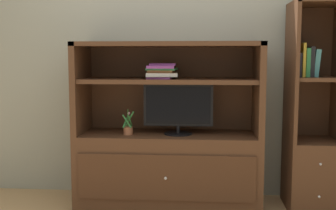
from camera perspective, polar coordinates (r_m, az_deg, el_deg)
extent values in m
cube|color=gray|center=(3.95, 0.47, 8.32)|extent=(6.00, 0.10, 2.80)
cube|color=#4C2D1C|center=(3.73, 0.06, -8.48)|extent=(1.55, 0.53, 0.62)
cube|color=#462A19|center=(3.47, -0.31, -9.67)|extent=(1.43, 0.02, 0.37)
sphere|color=silver|center=(3.45, -0.33, -9.73)|extent=(0.02, 0.02, 0.02)
cube|color=#4C2D1C|center=(3.75, -11.46, 2.26)|extent=(0.05, 0.53, 0.77)
cube|color=#4C2D1C|center=(3.63, 11.97, 2.12)|extent=(0.05, 0.53, 0.77)
cube|color=#4C2D1C|center=(3.87, 0.37, 2.52)|extent=(1.55, 0.02, 0.77)
cube|color=#4C2D1C|center=(3.60, 0.07, 8.08)|extent=(1.55, 0.53, 0.04)
cube|color=#4C2D1C|center=(3.61, 0.06, 3.27)|extent=(1.45, 0.48, 0.04)
cylinder|color=black|center=(3.63, 1.36, -3.81)|extent=(0.24, 0.24, 0.01)
cylinder|color=black|center=(3.62, 1.36, -3.25)|extent=(0.03, 0.03, 0.06)
cube|color=black|center=(3.59, 1.37, -0.05)|extent=(0.58, 0.02, 0.35)
cube|color=black|center=(3.58, 1.36, -0.08)|extent=(0.54, 0.00, 0.31)
cylinder|color=#B26642|center=(3.62, -5.34, -3.42)|extent=(0.08, 0.08, 0.07)
cylinder|color=#3D6B33|center=(3.61, -5.36, -1.74)|extent=(0.01, 0.01, 0.15)
cube|color=#2D7A38|center=(3.60, -5.06, -2.14)|extent=(0.02, 0.08, 0.10)
cube|color=#2D7A38|center=(3.63, -5.27, -2.08)|extent=(0.10, 0.01, 0.16)
cube|color=#2D7A38|center=(3.62, -5.64, -2.11)|extent=(0.04, 0.14, 0.10)
cube|color=#2D7A38|center=(3.59, -5.49, -2.17)|extent=(0.08, 0.03, 0.11)
sphere|color=#DB9EC6|center=(3.61, -5.27, -1.11)|extent=(0.02, 0.02, 0.02)
cube|color=purple|center=(3.63, -1.04, 3.72)|extent=(0.20, 0.33, 0.02)
cube|color=silver|center=(3.62, -0.78, 4.11)|extent=(0.28, 0.35, 0.03)
cube|color=#A56638|center=(3.61, -0.87, 4.51)|extent=(0.21, 0.26, 0.02)
cube|color=#338C4C|center=(3.60, -0.79, 4.81)|extent=(0.25, 0.26, 0.02)
cube|color=purple|center=(3.61, -0.98, 5.13)|extent=(0.24, 0.35, 0.02)
cube|color=purple|center=(3.60, -0.66, 5.44)|extent=(0.22, 0.26, 0.02)
cube|color=#4C2D1C|center=(3.84, 18.63, -8.70)|extent=(0.43, 0.48, 0.58)
sphere|color=silver|center=(3.58, 19.66, -7.45)|extent=(0.02, 0.02, 0.02)
sphere|color=silver|center=(3.65, 19.49, -11.45)|extent=(0.02, 0.02, 0.02)
cube|color=#4C2D1C|center=(3.67, 16.10, 4.29)|extent=(0.03, 0.48, 1.14)
cube|color=#4C2D1C|center=(3.93, 18.29, 4.35)|extent=(0.43, 0.02, 1.14)
cube|color=#4C2D1C|center=(3.71, 19.09, 3.33)|extent=(0.37, 0.43, 0.03)
cube|color=#4C2D1C|center=(3.73, 19.45, 12.71)|extent=(0.43, 0.48, 0.03)
cube|color=black|center=(3.68, 16.96, 5.12)|extent=(0.02, 0.17, 0.19)
cube|color=gold|center=(3.68, 17.44, 5.74)|extent=(0.02, 0.18, 0.27)
cube|color=#338C4C|center=(3.69, 17.95, 5.40)|extent=(0.03, 0.16, 0.23)
cube|color=black|center=(3.70, 18.48, 5.48)|extent=(0.03, 0.14, 0.25)
cube|color=teal|center=(3.71, 19.05, 5.29)|extent=(0.06, 0.13, 0.23)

